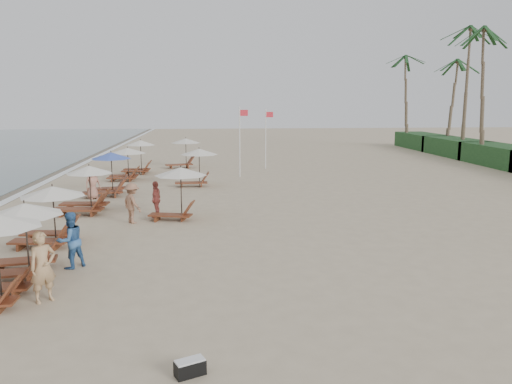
{
  "coord_description": "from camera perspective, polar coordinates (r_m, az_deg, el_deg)",
  "views": [
    {
      "loc": [
        -0.85,
        -15.18,
        4.96
      ],
      "look_at": [
        1.0,
        5.01,
        1.3
      ],
      "focal_mm": 35.1,
      "sensor_mm": 36.0,
      "label": 1
    }
  ],
  "objects": [
    {
      "name": "ground",
      "position": [
        16.0,
        -1.95,
        -7.84
      ],
      "size": [
        160.0,
        160.0,
        0.0
      ],
      "primitive_type": "plane",
      "color": "tan",
      "rests_on": "ground"
    },
    {
      "name": "foam_line",
      "position": [
        27.67,
        -27.1,
        -1.21
      ],
      "size": [
        0.5,
        140.0,
        0.02
      ],
      "primitive_type": "cube",
      "color": "white",
      "rests_on": "ground"
    },
    {
      "name": "lounger_station_1",
      "position": [
        15.93,
        -25.48,
        -5.07
      ],
      "size": [
        2.57,
        2.15,
        2.14
      ],
      "color": "brown",
      "rests_on": "ground"
    },
    {
      "name": "lounger_station_2",
      "position": [
        19.0,
        -22.68,
        -2.48
      ],
      "size": [
        2.58,
        2.23,
        2.07
      ],
      "color": "brown",
      "rests_on": "ground"
    },
    {
      "name": "lounger_station_3",
      "position": [
        23.88,
        -19.08,
        -0.04
      ],
      "size": [
        2.67,
        2.15,
        2.14
      ],
      "color": "brown",
      "rests_on": "ground"
    },
    {
      "name": "lounger_station_4",
      "position": [
        27.94,
        -16.64,
        1.74
      ],
      "size": [
        2.63,
        2.31,
        2.33
      ],
      "color": "brown",
      "rests_on": "ground"
    },
    {
      "name": "lounger_station_5",
      "position": [
        33.04,
        -14.7,
        3.25
      ],
      "size": [
        2.51,
        2.33,
        2.09
      ],
      "color": "brown",
      "rests_on": "ground"
    },
    {
      "name": "lounger_station_6",
      "position": [
        36.04,
        -13.32,
        3.84
      ],
      "size": [
        2.4,
        2.04,
        2.34
      ],
      "color": "brown",
      "rests_on": "ground"
    },
    {
      "name": "inland_station_0",
      "position": [
        21.47,
        -9.01,
        0.71
      ],
      "size": [
        2.59,
        2.24,
        2.22
      ],
      "color": "brown",
      "rests_on": "ground"
    },
    {
      "name": "inland_station_1",
      "position": [
        29.9,
        -6.86,
        3.32
      ],
      "size": [
        2.63,
        2.24,
        2.22
      ],
      "color": "brown",
      "rests_on": "ground"
    },
    {
      "name": "inland_station_2",
      "position": [
        38.54,
        -8.36,
        4.72
      ],
      "size": [
        2.79,
        2.24,
        2.22
      ],
      "color": "brown",
      "rests_on": "ground"
    },
    {
      "name": "beachgoer_near",
      "position": [
        13.67,
        -23.12,
        -7.86
      ],
      "size": [
        0.78,
        0.76,
        1.82
      ],
      "primitive_type": "imported",
      "rotation": [
        0.0,
        0.0,
        0.72
      ],
      "color": "tan",
      "rests_on": "ground"
    },
    {
      "name": "beachgoer_mid_a",
      "position": [
        16.09,
        -20.4,
        -5.18
      ],
      "size": [
        1.05,
        1.05,
        1.72
      ],
      "primitive_type": "imported",
      "rotation": [
        0.0,
        0.0,
        3.93
      ],
      "color": "#34649E",
      "rests_on": "ground"
    },
    {
      "name": "beachgoer_mid_b",
      "position": [
        21.27,
        -13.94,
        -1.24
      ],
      "size": [
        1.17,
        1.24,
        1.68
      ],
      "primitive_type": "imported",
      "rotation": [
        0.0,
        0.0,
        2.26
      ],
      "color": "#906349",
      "rests_on": "ground"
    },
    {
      "name": "beachgoer_far_a",
      "position": [
        22.17,
        -11.32,
        -0.8
      ],
      "size": [
        0.57,
        0.99,
        1.59
      ],
      "primitive_type": "imported",
      "rotation": [
        0.0,
        0.0,
        4.5
      ],
      "color": "#A94C43",
      "rests_on": "ground"
    },
    {
      "name": "beachgoer_far_b",
      "position": [
        27.13,
        -18.12,
        0.92
      ],
      "size": [
        0.94,
        0.88,
        1.62
      ],
      "primitive_type": "imported",
      "rotation": [
        0.0,
        0.0,
        0.62
      ],
      "color": "#AE725E",
      "rests_on": "ground"
    },
    {
      "name": "duffel_bag",
      "position": [
        9.8,
        -7.53,
        -19.2
      ],
      "size": [
        0.62,
        0.48,
        0.31
      ],
      "color": "black",
      "rests_on": "ground"
    },
    {
      "name": "flag_pole_near",
      "position": [
        33.36,
        -1.81,
        6.12
      ],
      "size": [
        0.6,
        0.08,
        4.65
      ],
      "color": "silver",
      "rests_on": "ground"
    },
    {
      "name": "flag_pole_far",
      "position": [
        37.48,
        1.16,
        6.41
      ],
      "size": [
        0.6,
        0.08,
        4.44
      ],
      "color": "silver",
      "rests_on": "ground"
    }
  ]
}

